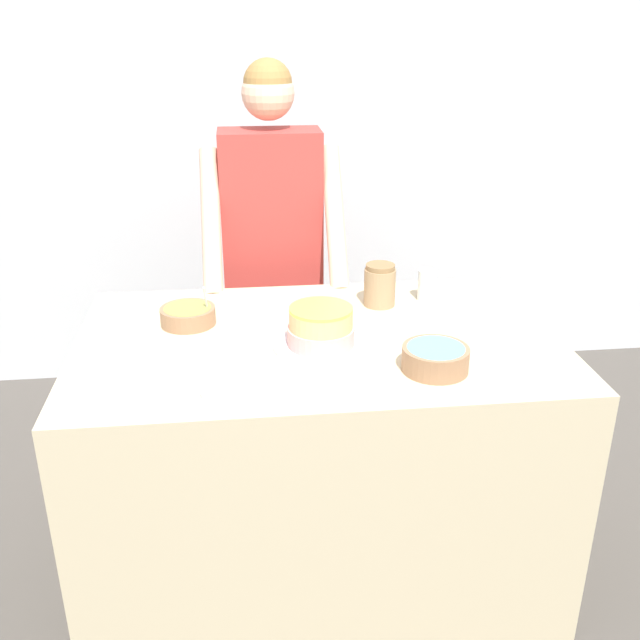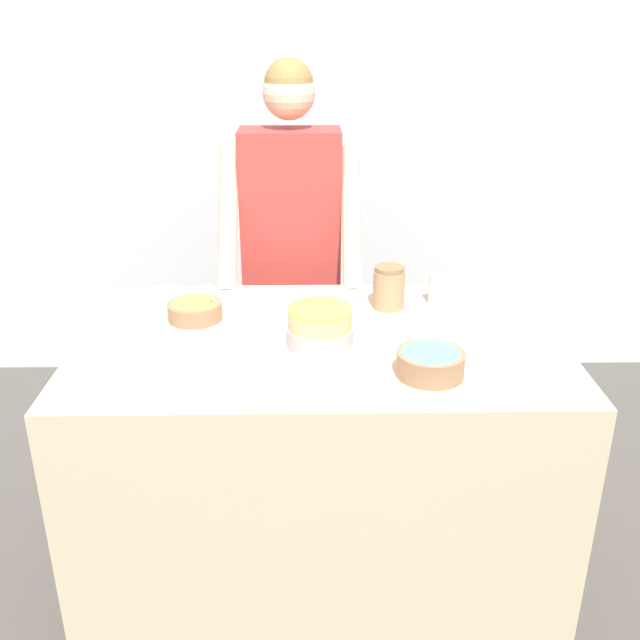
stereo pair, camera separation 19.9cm
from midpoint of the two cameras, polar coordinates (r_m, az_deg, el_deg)
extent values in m
cube|color=silver|center=(3.82, -4.52, 14.15)|extent=(10.00, 0.05, 2.60)
cube|color=#C6B793|center=(2.57, -2.40, -10.80)|extent=(1.58, 0.98, 0.92)
cylinder|color=#2D2D38|center=(3.29, -6.96, -3.65)|extent=(0.12, 0.12, 0.84)
cylinder|color=#2D2D38|center=(3.29, -3.69, -3.50)|extent=(0.12, 0.12, 0.84)
cube|color=#B23833|center=(3.03, -5.84, 8.97)|extent=(0.42, 0.23, 0.63)
cylinder|color=beige|center=(2.87, -10.72, 7.77)|extent=(0.07, 0.41, 0.53)
cylinder|color=beige|center=(2.88, -0.82, 8.20)|extent=(0.07, 0.41, 0.53)
sphere|color=beige|center=(2.95, -6.21, 17.58)|extent=(0.21, 0.21, 0.21)
sphere|color=olive|center=(2.95, -6.24, 18.29)|extent=(0.19, 0.19, 0.19)
cylinder|color=silver|center=(2.27, -2.42, -2.11)|extent=(0.30, 0.30, 0.01)
cylinder|color=pink|center=(2.26, -2.43, -1.33)|extent=(0.21, 0.21, 0.06)
cylinder|color=#DBB275|center=(2.23, -2.46, 0.03)|extent=(0.20, 0.20, 0.06)
cylinder|color=#F2DB4C|center=(2.22, -2.47, 0.83)|extent=(0.20, 0.20, 0.01)
cylinder|color=#936B4C|center=(2.49, -12.79, 0.29)|extent=(0.19, 0.19, 0.06)
cylinder|color=olive|center=(2.48, -12.84, 0.79)|extent=(0.16, 0.16, 0.01)
cylinder|color=silver|center=(2.46, -11.39, 1.29)|extent=(0.01, 0.06, 0.14)
cylinder|color=#936B4C|center=(2.12, 6.57, -3.16)|extent=(0.20, 0.20, 0.07)
cylinder|color=#60B7E0|center=(2.11, 6.61, -2.41)|extent=(0.17, 0.17, 0.01)
cylinder|color=silver|center=(2.64, 6.39, 2.75)|extent=(0.06, 0.06, 0.12)
cylinder|color=silver|center=(2.05, -8.56, -5.29)|extent=(0.28, 0.28, 0.01)
cylinder|color=#9E7F5B|center=(2.58, 2.60, 2.60)|extent=(0.11, 0.11, 0.14)
cylinder|color=olive|center=(2.55, 2.63, 4.23)|extent=(0.10, 0.10, 0.02)
camera|label=1|loc=(0.10, -92.52, -1.08)|focal=40.00mm
camera|label=2|loc=(0.10, 87.48, 1.08)|focal=40.00mm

